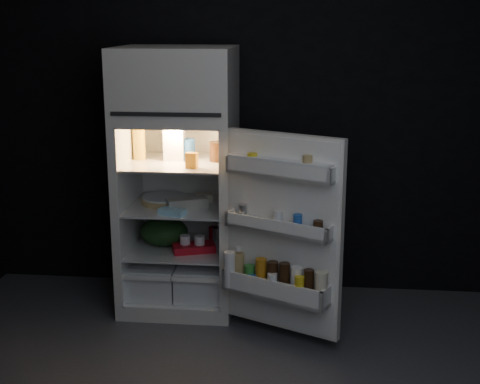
# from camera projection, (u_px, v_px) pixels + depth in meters

# --- Properties ---
(wall_back) EXTENTS (4.00, 0.00, 2.70)m
(wall_back) POSITION_uv_depth(u_px,v_px,m) (260.00, 106.00, 4.74)
(wall_back) COLOR black
(wall_back) RESTS_ON ground
(wall_front) EXTENTS (4.00, 0.00, 2.70)m
(wall_front) POSITION_uv_depth(u_px,v_px,m) (148.00, 303.00, 1.47)
(wall_front) COLOR black
(wall_front) RESTS_ON ground
(refrigerator) EXTENTS (0.76, 0.71, 1.78)m
(refrigerator) POSITION_uv_depth(u_px,v_px,m) (179.00, 171.00, 4.53)
(refrigerator) COLOR white
(refrigerator) RESTS_ON ground
(fridge_door) EXTENTS (0.73, 0.48, 1.22)m
(fridge_door) POSITION_uv_depth(u_px,v_px,m) (281.00, 238.00, 4.00)
(fridge_door) COLOR white
(fridge_door) RESTS_ON ground
(milk_jug) EXTENTS (0.14, 0.14, 0.24)m
(milk_jug) POSITION_uv_depth(u_px,v_px,m) (175.00, 142.00, 4.50)
(milk_jug) COLOR white
(milk_jug) RESTS_ON refrigerator
(mayo_jar) EXTENTS (0.13, 0.13, 0.14)m
(mayo_jar) POSITION_uv_depth(u_px,v_px,m) (186.00, 149.00, 4.53)
(mayo_jar) COLOR #2052AE
(mayo_jar) RESTS_ON refrigerator
(jam_jar) EXTENTS (0.12, 0.12, 0.13)m
(jam_jar) POSITION_uv_depth(u_px,v_px,m) (217.00, 152.00, 4.47)
(jam_jar) COLOR black
(jam_jar) RESTS_ON refrigerator
(amber_bottle) EXTENTS (0.10, 0.10, 0.22)m
(amber_bottle) POSITION_uv_depth(u_px,v_px,m) (139.00, 143.00, 4.52)
(amber_bottle) COLOR gold
(amber_bottle) RESTS_ON refrigerator
(small_carton) EXTENTS (0.08, 0.07, 0.10)m
(small_carton) POSITION_uv_depth(u_px,v_px,m) (192.00, 160.00, 4.27)
(small_carton) COLOR orange
(small_carton) RESTS_ON refrigerator
(egg_carton) EXTENTS (0.29, 0.21, 0.07)m
(egg_carton) POSITION_uv_depth(u_px,v_px,m) (187.00, 203.00, 4.44)
(egg_carton) COLOR #9C9B8E
(egg_carton) RESTS_ON refrigerator
(pie) EXTENTS (0.39, 0.39, 0.04)m
(pie) POSITION_uv_depth(u_px,v_px,m) (165.00, 200.00, 4.58)
(pie) COLOR tan
(pie) RESTS_ON refrigerator
(flat_package) EXTENTS (0.19, 0.14, 0.04)m
(flat_package) POSITION_uv_depth(u_px,v_px,m) (172.00, 212.00, 4.31)
(flat_package) COLOR #9CD8F2
(flat_package) RESTS_ON refrigerator
(wrapped_pkg) EXTENTS (0.14, 0.13, 0.05)m
(wrapped_pkg) POSITION_uv_depth(u_px,v_px,m) (204.00, 198.00, 4.63)
(wrapped_pkg) COLOR beige
(wrapped_pkg) RESTS_ON refrigerator
(produce_bag) EXTENTS (0.37, 0.32, 0.20)m
(produce_bag) POSITION_uv_depth(u_px,v_px,m) (164.00, 231.00, 4.63)
(produce_bag) COLOR #193815
(produce_bag) RESTS_ON refrigerator
(yogurt_tray) EXTENTS (0.31, 0.23, 0.05)m
(yogurt_tray) POSITION_uv_depth(u_px,v_px,m) (194.00, 248.00, 4.52)
(yogurt_tray) COLOR red
(yogurt_tray) RESTS_ON refrigerator
(small_can_red) EXTENTS (0.09, 0.09, 0.09)m
(small_can_red) POSITION_uv_depth(u_px,v_px,m) (214.00, 233.00, 4.77)
(small_can_red) COLOR red
(small_can_red) RESTS_ON refrigerator
(small_can_silver) EXTENTS (0.09, 0.09, 0.09)m
(small_can_silver) POSITION_uv_depth(u_px,v_px,m) (217.00, 234.00, 4.75)
(small_can_silver) COLOR #B9BABE
(small_can_silver) RESTS_ON refrigerator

